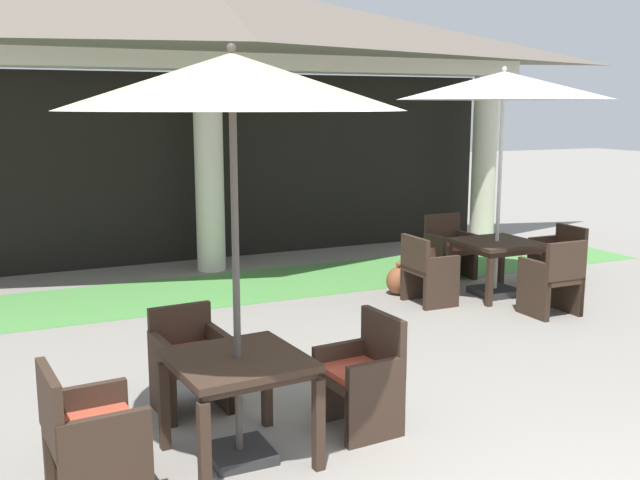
{
  "coord_description": "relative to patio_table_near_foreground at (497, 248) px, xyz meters",
  "views": [
    {
      "loc": [
        -3.16,
        -2.58,
        2.43
      ],
      "look_at": [
        0.26,
        4.68,
        0.98
      ],
      "focal_mm": 41.51,
      "sensor_mm": 36.0,
      "label": 1
    }
  ],
  "objects": [
    {
      "name": "background_pavilion",
      "position": [
        -2.92,
        3.13,
        2.72
      ],
      "size": [
        11.19,
        3.0,
        4.23
      ],
      "color": "beige",
      "rests_on": "ground"
    },
    {
      "name": "patio_umbrella_mid_left",
      "position": [
        -4.53,
        -2.93,
        1.94
      ],
      "size": [
        2.24,
        2.24,
        2.83
      ],
      "color": "#2D2D2D",
      "rests_on": "ground"
    },
    {
      "name": "patio_chair_near_foreground_north",
      "position": [
        0.01,
        1.06,
        -0.2
      ],
      "size": [
        0.6,
        0.51,
        0.9
      ],
      "rotation": [
        0.0,
        0.0,
        -3.15
      ],
      "color": "#38281E",
      "rests_on": "ground"
    },
    {
      "name": "lawn_strip",
      "position": [
        -2.92,
        1.8,
        -0.62
      ],
      "size": [
        12.99,
        1.82,
        0.01
      ],
      "primitive_type": "cube",
      "color": "#519347",
      "rests_on": "ground"
    },
    {
      "name": "patio_umbrella_near_foreground",
      "position": [
        0.0,
        0.0,
        2.04
      ],
      "size": [
        2.68,
        2.68,
        2.92
      ],
      "color": "#2D2D2D",
      "rests_on": "ground"
    },
    {
      "name": "patio_chair_mid_left_west",
      "position": [
        -5.54,
        -3.0,
        -0.22
      ],
      "size": [
        0.61,
        0.65,
        0.87
      ],
      "rotation": [
        0.0,
        0.0,
        -1.5
      ],
      "color": "#38281E",
      "rests_on": "ground"
    },
    {
      "name": "patio_chair_mid_left_east",
      "position": [
        -3.52,
        -2.85,
        -0.22
      ],
      "size": [
        0.54,
        0.59,
        0.89
      ],
      "rotation": [
        0.0,
        0.0,
        -4.64
      ],
      "color": "#38281E",
      "rests_on": "ground"
    },
    {
      "name": "patio_chair_near_foreground_west",
      "position": [
        -1.05,
        0.01,
        -0.21
      ],
      "size": [
        0.5,
        0.6,
        0.86
      ],
      "rotation": [
        0.0,
        0.0,
        -1.58
      ],
      "color": "#38281E",
      "rests_on": "ground"
    },
    {
      "name": "patio_table_mid_left",
      "position": [
        -4.53,
        -2.93,
        0.02
      ],
      "size": [
        0.94,
        0.94,
        0.75
      ],
      "rotation": [
        0.0,
        0.0,
        0.07
      ],
      "color": "#38281E",
      "rests_on": "ground"
    },
    {
      "name": "patio_table_near_foreground",
      "position": [
        0.0,
        0.0,
        0.0
      ],
      "size": [
        0.95,
        0.95,
        0.72
      ],
      "rotation": [
        0.0,
        0.0,
        -0.01
      ],
      "color": "#38281E",
      "rests_on": "ground"
    },
    {
      "name": "patio_chair_near_foreground_east",
      "position": [
        1.05,
        -0.01,
        -0.21
      ],
      "size": [
        0.54,
        0.58,
        0.83
      ],
      "rotation": [
        0.0,
        0.0,
        1.57
      ],
      "color": "#38281E",
      "rests_on": "ground"
    },
    {
      "name": "patio_chair_mid_left_north",
      "position": [
        -4.6,
        -1.92,
        -0.22
      ],
      "size": [
        0.58,
        0.57,
        0.82
      ],
      "rotation": [
        0.0,
        0.0,
        -3.07
      ],
      "color": "#38281E",
      "rests_on": "ground"
    },
    {
      "name": "terracotta_urn",
      "position": [
        -1.14,
        0.55,
        -0.44
      ],
      "size": [
        0.32,
        0.32,
        0.44
      ],
      "color": "brown",
      "rests_on": "ground"
    },
    {
      "name": "patio_chair_near_foreground_south",
      "position": [
        -0.01,
        -1.06,
        -0.19
      ],
      "size": [
        0.58,
        0.52,
        0.91
      ],
      "rotation": [
        0.0,
        0.0,
        -0.01
      ],
      "color": "#38281E",
      "rests_on": "ground"
    }
  ]
}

